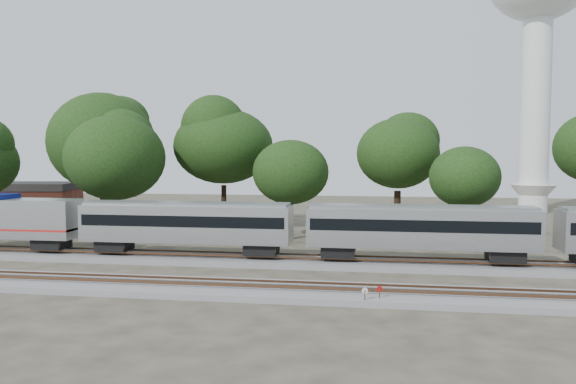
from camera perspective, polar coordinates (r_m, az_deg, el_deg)
name	(u,v)px	position (r m, az deg, el deg)	size (l,w,h in m)	color
ground	(276,280)	(40.93, -1.27, -8.90)	(160.00, 160.00, 0.00)	#383328
track_far	(288,261)	(46.68, 0.01, -7.03)	(160.00, 5.00, 0.73)	slate
track_near	(265,290)	(37.05, -2.36, -9.95)	(160.00, 5.00, 0.73)	slate
train	(422,227)	(45.83, 13.48, -3.45)	(93.22, 3.22, 4.74)	#B3B6BA
switch_stand_red	(380,293)	(34.71, 9.28, -10.08)	(0.35, 0.15, 1.14)	#512D19
switch_stand_white	(365,295)	(34.13, 7.81, -10.29)	(0.36, 0.11, 1.15)	#512D19
switch_lever	(371,301)	(35.16, 8.43, -10.86)	(0.50, 0.30, 0.30)	#512D19
water_tower	(539,9)	(96.72, 24.11, 16.63)	(15.04, 15.04, 41.64)	silver
brick_building	(34,202)	(82.32, -24.38, -0.91)	(11.78, 9.14, 5.17)	brown
tree_1	(102,142)	(67.62, -18.35, 4.84)	(10.55, 10.55, 14.87)	black
tree_2	(116,158)	(62.57, -17.11, 3.34)	(8.77, 8.77, 12.36)	black
tree_3	(223,146)	(66.30, -6.57, 4.63)	(10.07, 10.07, 14.20)	black
tree_4	(291,172)	(59.12, 0.26, 2.01)	(7.22, 7.22, 10.18)	black
tree_5	(398,154)	(63.73, 11.11, 3.85)	(9.22, 9.22, 12.99)	black
tree_6	(464,177)	(57.02, 17.48, 1.44)	(6.91, 6.91, 9.75)	black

